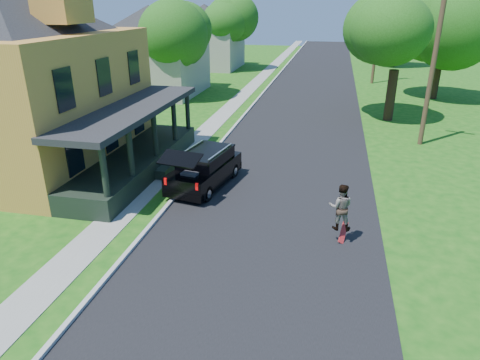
% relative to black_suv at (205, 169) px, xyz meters
% --- Properties ---
extents(ground, '(140.00, 140.00, 0.00)m').
position_rel_black_suv_xyz_m(ground, '(3.20, -5.07, -0.81)').
color(ground, '#135410').
rests_on(ground, ground).
extents(street, '(8.00, 120.00, 0.02)m').
position_rel_black_suv_xyz_m(street, '(3.20, 14.93, -0.81)').
color(street, black).
rests_on(street, ground).
extents(curb, '(0.15, 120.00, 0.12)m').
position_rel_black_suv_xyz_m(curb, '(-0.85, 14.93, -0.81)').
color(curb, '#AFAFAA').
rests_on(curb, ground).
extents(sidewalk, '(1.30, 120.00, 0.03)m').
position_rel_black_suv_xyz_m(sidewalk, '(-2.40, 14.93, -0.81)').
color(sidewalk, gray).
rests_on(sidewalk, ground).
extents(front_walk, '(6.50, 1.20, 0.03)m').
position_rel_black_suv_xyz_m(front_walk, '(-6.30, 0.93, -0.81)').
color(front_walk, gray).
rests_on(front_walk, ground).
extents(main_house, '(15.56, 15.56, 10.10)m').
position_rel_black_suv_xyz_m(main_house, '(-9.60, 0.92, 4.11)').
color(main_house, gold).
rests_on(main_house, ground).
extents(neighbor_house_mid, '(12.78, 12.78, 8.30)m').
position_rel_black_suv_xyz_m(neighbor_house_mid, '(-10.30, 18.93, 3.38)').
color(neighbor_house_mid, '#9F9D8D').
rests_on(neighbor_house_mid, ground).
extents(neighbor_house_far, '(12.78, 12.78, 8.30)m').
position_rel_black_suv_xyz_m(neighbor_house_far, '(-10.30, 34.93, 3.38)').
color(neighbor_house_far, '#9F9D8D').
rests_on(neighbor_house_far, ground).
extents(black_suv, '(2.44, 4.75, 2.11)m').
position_rel_black_suv_xyz_m(black_suv, '(0.00, 0.00, 0.00)').
color(black_suv, black).
rests_on(black_suv, ground).
extents(skateboarder, '(0.78, 0.62, 1.59)m').
position_rel_black_suv_xyz_m(skateboarder, '(5.70, -3.57, 0.48)').
color(skateboarder, black).
rests_on(skateboarder, ground).
extents(skateboard, '(0.32, 0.66, 0.65)m').
position_rel_black_suv_xyz_m(skateboard, '(5.87, -3.46, -0.52)').
color(skateboard, '#990D0E').
rests_on(skateboard, ground).
extents(tree_left_mid, '(6.82, 6.54, 8.32)m').
position_rel_black_suv_xyz_m(tree_left_mid, '(-7.35, 17.66, 4.73)').
color(tree_left_mid, black).
rests_on(tree_left_mid, ground).
extents(tree_left_far, '(5.46, 5.30, 8.57)m').
position_rel_black_suv_xyz_m(tree_left_far, '(-6.86, 33.78, 4.87)').
color(tree_left_far, black).
rests_on(tree_left_far, ground).
extents(tree_right_near, '(6.42, 6.16, 8.92)m').
position_rel_black_suv_xyz_m(tree_right_near, '(8.90, 13.56, 4.93)').
color(tree_right_near, black).
rests_on(tree_right_near, ground).
extents(tree_right_mid, '(7.52, 7.63, 9.44)m').
position_rel_black_suv_xyz_m(tree_right_mid, '(13.28, 21.63, 5.16)').
color(tree_right_mid, black).
rests_on(tree_right_mid, ground).
extents(tree_right_far, '(5.92, 5.98, 8.29)m').
position_rel_black_suv_xyz_m(tree_right_far, '(11.99, 40.18, 4.66)').
color(tree_right_far, black).
rests_on(tree_right_far, ground).
extents(utility_pole_near, '(1.59, 0.64, 8.78)m').
position_rel_black_suv_xyz_m(utility_pole_near, '(10.20, 8.30, 3.73)').
color(utility_pole_near, '#443220').
rests_on(utility_pole_near, ground).
extents(utility_pole_far, '(1.80, 0.54, 10.91)m').
position_rel_black_suv_xyz_m(utility_pole_far, '(8.82, 27.95, 4.81)').
color(utility_pole_far, '#443220').
rests_on(utility_pole_far, ground).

